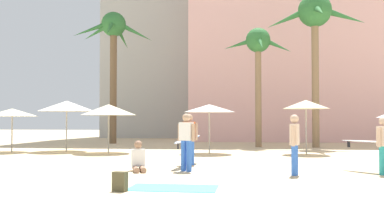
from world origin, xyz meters
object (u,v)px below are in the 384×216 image
Objects in this scene: cafe_umbrella_2 at (306,104)px; beach_towel at (173,188)px; palm_tree_center at (258,51)px; person_far_right at (186,140)px; person_mid_center at (189,138)px; palm_tree_far_left at (113,39)px; backpack at (120,182)px; person_mid_right at (139,160)px; palm_tree_left at (315,21)px; cafe_umbrella_7 at (12,112)px; person_far_left at (382,143)px; cafe_umbrella_0 at (109,110)px; cafe_umbrella_3 at (209,108)px; cafe_umbrella_4 at (67,106)px; person_near_left at (295,142)px.

cafe_umbrella_2 is 11.37m from beach_towel.
palm_tree_center is 3.98× the size of person_far_right.
palm_tree_center is 2.56× the size of person_mid_center.
backpack is (6.02, -18.52, -6.79)m from palm_tree_far_left.
palm_tree_center reaches higher than person_mid_right.
backpack is (-6.70, -15.79, -7.00)m from palm_tree_left.
beach_towel is 1.14× the size of person_far_right.
cafe_umbrella_7 reaches higher than person_far_left.
cafe_umbrella_0 is at bearing -0.81° from cafe_umbrella_7.
cafe_umbrella_0 is 1.06× the size of cafe_umbrella_2.
cafe_umbrella_0 reaches higher than person_mid_center.
cafe_umbrella_7 is (-9.55, -0.20, -0.17)m from cafe_umbrella_3.
palm_tree_center is 13.29m from person_far_left.
cafe_umbrella_0 is at bearing 32.92° from backpack.
person_far_right is (0.92, 3.73, 0.74)m from backpack.
palm_tree_center is 2.89× the size of cafe_umbrella_3.
beach_towel is 0.74× the size of person_mid_center.
person_mid_center is (0.78, 5.41, 0.73)m from backpack.
person_near_left is (10.11, -8.06, -1.32)m from cafe_umbrella_4.
palm_tree_center is 17.01m from backpack.
palm_tree_left is 5.07× the size of person_far_right.
backpack is at bearing -61.64° from cafe_umbrella_4.
cafe_umbrella_0 is at bearing -73.73° from palm_tree_far_left.
cafe_umbrella_3 is 1.05× the size of person_far_left.
person_mid_center is at bearing 5.39° from backpack.
person_mid_right is (-1.57, -7.03, -1.76)m from cafe_umbrella_3.
person_far_left is at bearing -51.97° from cafe_umbrella_3.
palm_tree_center is 11.65m from person_mid_center.
cafe_umbrella_4 is (-12.78, -4.53, -4.96)m from palm_tree_left.
cafe_umbrella_2 is at bearing 121.29° from person_mid_right.
beach_towel is at bearing -90.04° from cafe_umbrella_3.
cafe_umbrella_7 is at bearing -107.09° from palm_tree_far_left.
palm_tree_center is at bearing -165.35° from person_far_right.
beach_towel is (-5.65, -15.24, -7.19)m from palm_tree_left.
cafe_umbrella_0 is (2.37, -8.11, -4.97)m from palm_tree_far_left.
person_mid_center is 2.28m from person_mid_right.
person_mid_right reaches higher than beach_towel.
palm_tree_left is at bearing 135.36° from person_far_left.
palm_tree_left is 3.62m from palm_tree_center.
beach_towel is at bearing 29.01° from person_far_right.
person_near_left is at bearing -115.82° from person_mid_center.
palm_tree_left is 13.64m from person_far_left.
cafe_umbrella_2 is at bearing -68.60° from palm_tree_center.
cafe_umbrella_4 reaches higher than person_mid_center.
palm_tree_far_left is 9.30× the size of person_mid_right.
cafe_umbrella_0 is (-10.35, -5.38, -5.17)m from palm_tree_left.
palm_tree_far_left is 5.10× the size of person_far_right.
cafe_umbrella_0 is 1.31× the size of beach_towel.
palm_tree_left reaches higher than person_mid_center.
person_mid_right reaches higher than backpack.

